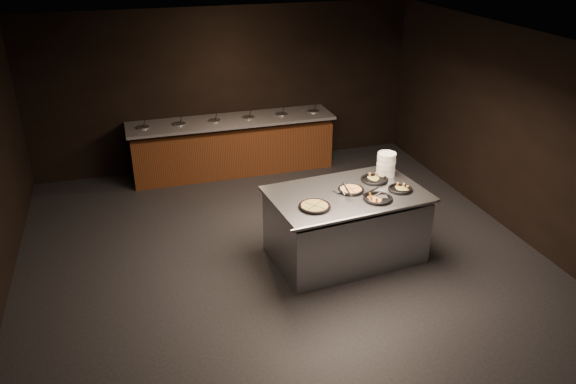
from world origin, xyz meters
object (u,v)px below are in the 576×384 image
Objects in this scene: pan_veggie_whole at (315,206)px; pan_cheese_whole at (351,190)px; serving_counter at (345,227)px; plate_stack at (386,164)px.

pan_cheese_whole is (0.62, 0.31, -0.00)m from pan_veggie_whole.
serving_counter is 0.54m from pan_cheese_whole.
serving_counter is 6.09× the size of pan_cheese_whole.
plate_stack reaches higher than serving_counter.
plate_stack is at bearing 21.62° from serving_counter.
pan_veggie_whole reaches higher than serving_counter.
pan_cheese_whole reaches higher than serving_counter.
serving_counter is 1.06m from plate_stack.
serving_counter is at bearing 26.69° from pan_veggie_whole.
plate_stack is 0.80× the size of pan_veggie_whole.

